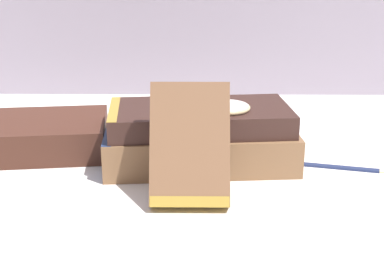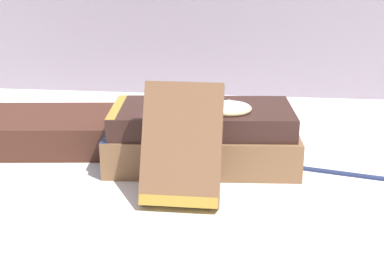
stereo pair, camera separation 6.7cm
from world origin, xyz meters
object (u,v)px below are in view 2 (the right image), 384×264
book_flat_bottom (198,146)px  pocket_watch (228,108)px  book_leaning_front (178,149)px  fountain_pen (340,171)px  book_flat_top (198,118)px  book_side_left (30,131)px

book_flat_bottom → pocket_watch: pocket_watch is taller
book_leaning_front → fountain_pen: 0.23m
book_flat_top → book_side_left: book_flat_top is taller
pocket_watch → fountain_pen: size_ratio=0.46×
book_flat_top → book_leaning_front: 0.11m
pocket_watch → book_flat_bottom: bearing=163.4°
book_flat_bottom → book_side_left: book_flat_bottom is taller
book_leaning_front → book_side_left: bearing=147.3°
book_flat_bottom → book_flat_top: size_ratio=1.05×
book_flat_top → book_side_left: (-0.25, 0.04, -0.04)m
pocket_watch → fountain_pen: 0.17m
book_leaning_front → pocket_watch: book_leaning_front is taller
book_flat_bottom → fountain_pen: 0.19m
pocket_watch → book_side_left: bearing=169.9°
book_leaning_front → fountain_pen: size_ratio=0.97×
book_flat_top → pocket_watch: size_ratio=3.83×
book_flat_top → book_leaning_front: size_ratio=1.83×
book_flat_bottom → book_flat_top: book_flat_top is taller
book_flat_top → fountain_pen: (0.19, -0.02, -0.06)m
pocket_watch → book_leaning_front: bearing=-116.4°
pocket_watch → fountain_pen: pocket_watch is taller
book_leaning_front → book_flat_bottom: bearing=84.3°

